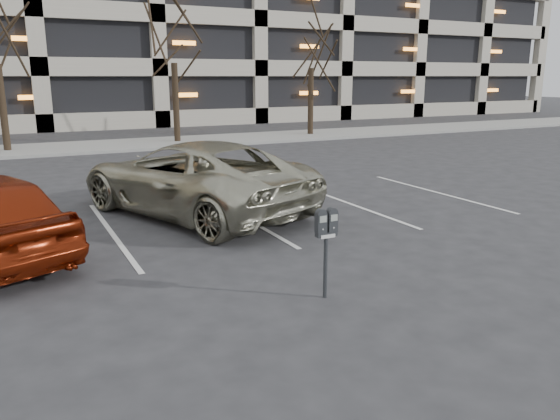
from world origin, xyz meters
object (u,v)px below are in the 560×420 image
at_px(tree_c, 172,11).
at_px(suv_silver, 193,178).
at_px(parking_meter, 326,231).
at_px(tree_d, 312,25).

bearing_deg(tree_c, suv_silver, -104.93).
bearing_deg(suv_silver, parking_meter, 70.35).
height_order(parking_meter, suv_silver, suv_silver).
bearing_deg(parking_meter, tree_c, 80.30).
xyz_separation_m(tree_d, parking_meter, (-10.33, -18.36, -4.48)).
bearing_deg(tree_d, tree_c, 180.00).
distance_m(tree_c, parking_meter, 19.26).
bearing_deg(tree_d, suv_silver, -128.91).
xyz_separation_m(tree_c, suv_silver, (-3.45, -12.95, -4.92)).
relative_size(parking_meter, suv_silver, 0.19).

